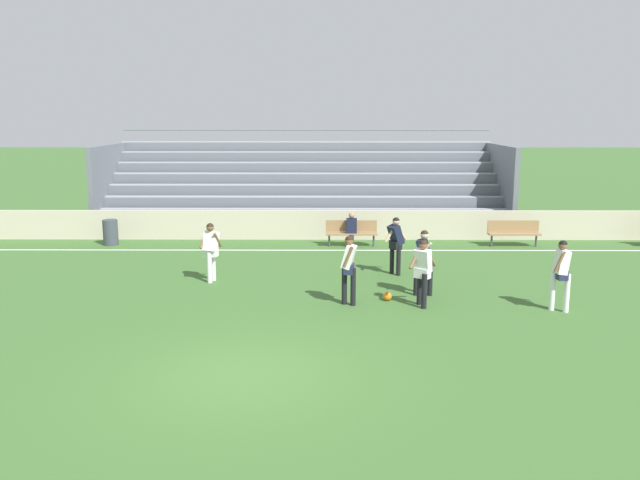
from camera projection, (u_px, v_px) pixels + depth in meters
ground_plane at (243, 375)px, 11.61m from camera, size 160.00×160.00×0.00m
field_line_sideline at (281, 250)px, 22.22m from camera, size 44.00×0.12×0.01m
sideline_wall at (285, 225)px, 24.05m from camera, size 48.00×0.16×1.08m
bleacher_stand at (305, 183)px, 27.37m from camera, size 16.58×5.08×3.90m
bench_near_bin at (351, 231)px, 22.84m from camera, size 1.80×0.40×0.90m
bench_far_left at (514, 231)px, 22.80m from camera, size 1.80×0.40×0.90m
trash_bin at (111, 232)px, 23.06m from camera, size 0.52×0.52×0.90m
spectator_seated at (352, 227)px, 22.69m from camera, size 0.36×0.42×1.21m
player_white_trailing_run at (423, 267)px, 15.56m from camera, size 0.73×0.48×1.64m
player_dark_dropping_back at (424, 257)px, 16.52m from camera, size 0.50×0.63×1.70m
player_white_wide_right at (211, 247)px, 17.89m from camera, size 0.60×0.50×1.65m
player_white_pressing_high at (349, 264)px, 15.69m from camera, size 0.43×0.50×1.71m
player_dark_on_ball at (396, 241)px, 18.69m from camera, size 0.70×0.52×1.68m
player_white_challenging at (561, 269)px, 15.18m from camera, size 0.49×0.44×1.70m
soccer_ball at (387, 296)px, 16.21m from camera, size 0.22×0.22×0.22m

